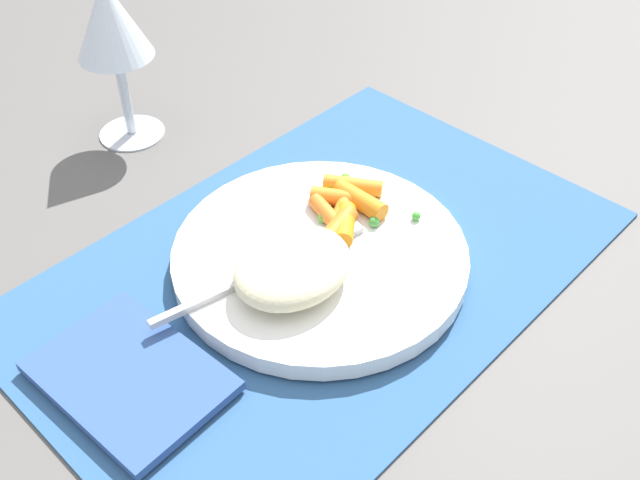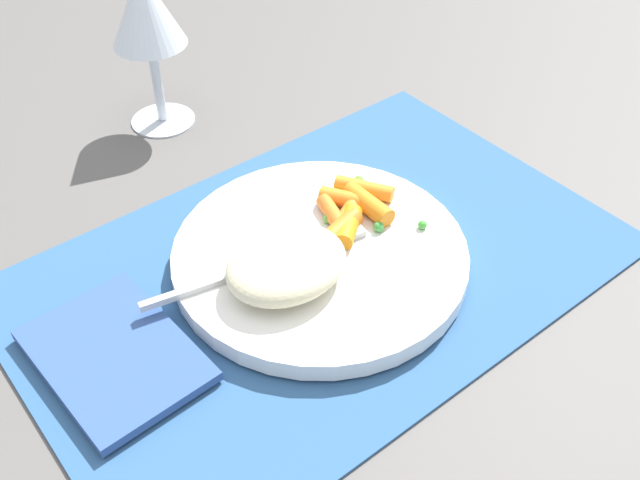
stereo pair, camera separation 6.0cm
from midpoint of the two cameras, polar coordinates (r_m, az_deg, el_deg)
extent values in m
plane|color=#565451|center=(0.63, 2.74, -2.30)|extent=(2.40, 2.40, 0.00)
cube|color=#2D5684|center=(0.63, 2.75, -2.10)|extent=(0.50, 0.32, 0.01)
cylinder|color=white|center=(0.62, 2.78, -1.37)|extent=(0.25, 0.25, 0.02)
ellipsoid|color=beige|center=(0.58, 0.41, -1.99)|extent=(0.10, 0.08, 0.03)
cylinder|color=orange|center=(0.64, 3.59, 1.99)|extent=(0.02, 0.04, 0.01)
cylinder|color=orange|center=(0.65, 4.66, 2.98)|extent=(0.04, 0.05, 0.02)
cylinder|color=orange|center=(0.67, 5.98, 3.81)|extent=(0.04, 0.05, 0.01)
cylinder|color=orange|center=(0.65, 6.36, 2.62)|extent=(0.02, 0.05, 0.02)
cylinder|color=orange|center=(0.63, 4.97, 0.89)|extent=(0.04, 0.04, 0.02)
cylinder|color=orange|center=(0.62, 3.98, 0.68)|extent=(0.05, 0.03, 0.02)
cylinder|color=orange|center=(0.64, 4.85, 1.97)|extent=(0.04, 0.03, 0.01)
sphere|color=green|center=(0.64, 10.50, 1.04)|extent=(0.01, 0.01, 0.01)
sphere|color=#499143|center=(0.65, 5.31, 2.59)|extent=(0.01, 0.01, 0.01)
sphere|color=green|center=(0.66, 6.29, 2.51)|extent=(0.01, 0.01, 0.01)
sphere|color=green|center=(0.62, 4.39, -0.34)|extent=(0.01, 0.01, 0.01)
sphere|color=green|center=(0.63, 7.22, 0.89)|extent=(0.01, 0.01, 0.01)
sphere|color=#52A436|center=(0.66, 3.64, 3.39)|extent=(0.01, 0.01, 0.01)
sphere|color=#5BB12F|center=(0.67, 5.51, 3.91)|extent=(0.01, 0.01, 0.01)
sphere|color=green|center=(0.66, 4.36, 3.30)|extent=(0.01, 0.01, 0.01)
sphere|color=#5A9B32|center=(0.64, 3.35, 1.55)|extent=(0.01, 0.01, 0.01)
sphere|color=#58A832|center=(0.68, 5.52, 4.48)|extent=(0.01, 0.01, 0.01)
cube|color=silver|center=(0.62, 4.44, -0.04)|extent=(0.05, 0.02, 0.01)
cube|color=silver|center=(0.59, -3.81, -2.91)|extent=(0.15, 0.04, 0.01)
cylinder|color=silver|center=(0.82, -9.79, 8.97)|extent=(0.07, 0.07, 0.00)
cylinder|color=silver|center=(0.79, -10.17, 11.69)|extent=(0.01, 0.01, 0.09)
cone|color=silver|center=(0.76, -10.93, 16.99)|extent=(0.07, 0.07, 0.08)
cube|color=#33518C|center=(0.57, -12.46, -8.69)|extent=(0.10, 0.14, 0.01)
camera|label=1|loc=(0.03, -87.16, 2.56)|focal=41.99mm
camera|label=2|loc=(0.03, 92.84, -2.56)|focal=41.99mm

